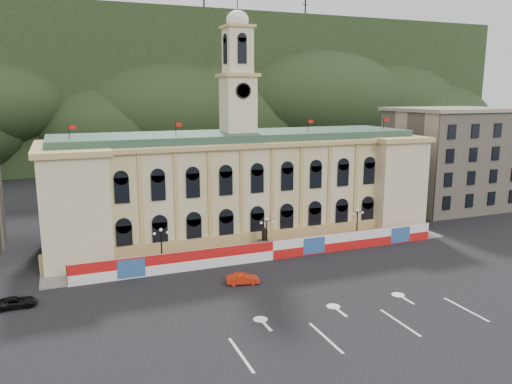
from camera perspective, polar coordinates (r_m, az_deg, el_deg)
name	(u,v)px	position (r m, az deg, el deg)	size (l,w,h in m)	color
ground	(331,304)	(53.02, 8.54, -12.59)	(260.00, 260.00, 0.00)	black
lane_markings	(358,325)	(49.18, 11.55, -14.68)	(26.00, 10.00, 0.02)	white
hill_ridge	(139,98)	(165.58, -13.21, 10.38)	(230.00, 80.00, 64.00)	black
city_hall	(239,184)	(74.87, -1.91, 0.91)	(56.20, 17.60, 37.10)	beige
side_building_right	(450,158)	(100.08, 21.29, 3.64)	(21.00, 17.00, 18.60)	tan
hoarding_fence	(273,250)	(65.16, 1.94, -6.67)	(50.00, 0.44, 2.50)	red
pavement	(264,253)	(67.85, 0.98, -6.97)	(56.00, 5.50, 0.16)	slate
statue	(264,245)	(67.73, 0.90, -6.02)	(1.40, 1.40, 3.72)	#595651
lamp_left	(161,245)	(62.43, -10.76, -5.93)	(1.96, 0.44, 5.15)	black
lamp_center	(267,233)	(66.30, 1.24, -4.70)	(1.96, 0.44, 5.15)	black
lamp_right	(357,223)	(72.71, 11.48, -3.49)	(1.96, 0.44, 5.15)	black
red_sedan	(243,279)	(57.41, -1.51, -9.88)	(3.92, 2.08, 1.23)	red
black_suv	(16,302)	(57.01, -25.76, -11.28)	(4.03, 1.89, 1.12)	black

